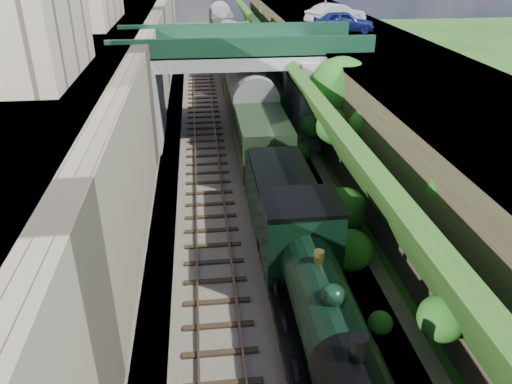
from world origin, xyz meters
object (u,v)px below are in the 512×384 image
Objects in this scene: road_bridge at (247,79)px; tender at (281,202)px; locomotive at (317,301)px; tree at (342,90)px; car_silver at (336,14)px; car_blue at (343,22)px.

tender is at bearing -88.88° from road_bridge.
road_bridge is 20.56m from locomotive.
car_silver reaches higher than tree.
locomotive reaches higher than tender.
car_blue is at bearing 67.19° from tender.
road_bridge is 13.31m from tender.
car_silver is at bearing 74.82° from locomotive.
tree is at bearing 58.06° from tender.
road_bridge is 11.70m from car_silver.
locomotive is (-7.72, -28.46, -5.19)m from car_silver.
tender is (-4.71, -7.56, -3.03)m from tree.
car_blue reaches higher than tree.
locomotive is at bearing -107.53° from tree.
locomotive is 1.70× the size of tender.
tree is 1.31× the size of car_silver.
car_silver is 23.12m from tender.
tree is (4.97, -5.52, 0.57)m from road_bridge.
locomotive is 7.37m from tender.
road_bridge is at bearing 132.01° from tree.
tree is 10.55m from car_blue.
locomotive is at bearing 139.19° from car_silver.
car_silver is 0.49× the size of locomotive.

